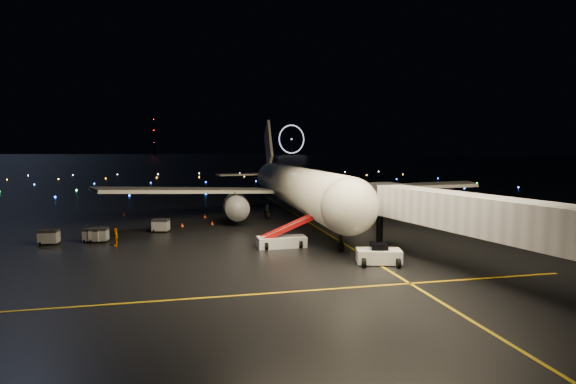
# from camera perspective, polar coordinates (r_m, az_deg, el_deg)

# --- Properties ---
(ground) EXTENTS (2000.00, 2000.00, 0.00)m
(ground) POSITION_cam_1_polar(r_m,az_deg,el_deg) (340.41, -11.77, 3.60)
(ground) COLOR black
(ground) RESTS_ON ground
(lane_centre) EXTENTS (0.25, 80.00, 0.02)m
(lane_centre) POSITION_cam_1_polar(r_m,az_deg,el_deg) (58.40, 3.75, -4.52)
(lane_centre) COLOR gold
(lane_centre) RESTS_ON ground
(lane_cross) EXTENTS (60.00, 0.25, 0.02)m
(lane_cross) POSITION_cam_1_polar(r_m,az_deg,el_deg) (31.88, -13.80, -13.14)
(lane_cross) COLOR gold
(lane_cross) RESTS_ON ground
(airliner) EXTENTS (56.77, 54.05, 15.79)m
(airliner) POSITION_cam_1_polar(r_m,az_deg,el_deg) (67.29, 0.43, 3.56)
(airliner) COLOR silver
(airliner) RESTS_ON ground
(pushback_tug) EXTENTS (4.24, 2.94, 1.83)m
(pushback_tug) POSITION_cam_1_polar(r_m,az_deg,el_deg) (40.76, 11.46, -7.67)
(pushback_tug) COLOR silver
(pushback_tug) RESTS_ON ground
(belt_loader) EXTENTS (7.39, 2.18, 3.56)m
(belt_loader) POSITION_cam_1_polar(r_m,az_deg,el_deg) (46.42, -0.83, -4.87)
(belt_loader) COLOR silver
(belt_loader) RESTS_ON ground
(crew_c) EXTENTS (0.60, 1.14, 1.86)m
(crew_c) POSITION_cam_1_polar(r_m,az_deg,el_deg) (50.67, -21.01, -5.34)
(crew_c) COLOR orange
(crew_c) RESTS_ON ground
(safety_cone_0) EXTENTS (0.53, 0.53, 0.48)m
(safety_cone_0) POSITION_cam_1_polar(r_m,az_deg,el_deg) (61.45, -9.61, -3.87)
(safety_cone_0) COLOR #F44713
(safety_cone_0) RESTS_ON ground
(safety_cone_1) EXTENTS (0.50, 0.50, 0.49)m
(safety_cone_1) POSITION_cam_1_polar(r_m,az_deg,el_deg) (67.89, -10.52, -3.00)
(safety_cone_1) COLOR #F44713
(safety_cone_1) RESTS_ON ground
(safety_cone_2) EXTENTS (0.45, 0.45, 0.49)m
(safety_cone_2) POSITION_cam_1_polar(r_m,az_deg,el_deg) (60.62, -13.29, -4.06)
(safety_cone_2) COLOR #F44713
(safety_cone_2) RESTS_ON ground
(safety_cone_3) EXTENTS (0.49, 0.49, 0.55)m
(safety_cone_3) POSITION_cam_1_polar(r_m,az_deg,el_deg) (73.71, -20.14, -2.56)
(safety_cone_3) COLOR #F44713
(safety_cone_3) RESTS_ON ground
(ferris_wheel) EXTENTS (49.33, 16.80, 52.00)m
(ferris_wheel) POSITION_cam_1_polar(r_m,az_deg,el_deg) (780.08, 0.46, 6.58)
(ferris_wheel) COLOR black
(ferris_wheel) RESTS_ON ground
(radio_mast) EXTENTS (1.80, 1.80, 64.00)m
(radio_mast) POSITION_cam_1_polar(r_m,az_deg,el_deg) (782.55, -16.65, 6.79)
(radio_mast) COLOR black
(radio_mast) RESTS_ON ground
(taxiway_lights) EXTENTS (164.00, 92.00, 0.36)m
(taxiway_lights) POSITION_cam_1_polar(r_m,az_deg,el_deg) (146.63, -10.81, 1.45)
(taxiway_lights) COLOR black
(taxiway_lights) RESTS_ON ground
(baggage_cart_0) EXTENTS (2.19, 1.80, 1.61)m
(baggage_cart_0) POSITION_cam_1_polar(r_m,az_deg,el_deg) (57.29, -15.85, -4.10)
(baggage_cart_0) COLOR gray
(baggage_cart_0) RESTS_ON ground
(baggage_cart_1) EXTENTS (2.00, 1.51, 1.57)m
(baggage_cart_1) POSITION_cam_1_polar(r_m,az_deg,el_deg) (53.39, -22.90, -5.03)
(baggage_cart_1) COLOR gray
(baggage_cart_1) RESTS_ON ground
(baggage_cart_2) EXTENTS (2.05, 1.68, 1.51)m
(baggage_cart_2) POSITION_cam_1_polar(r_m,az_deg,el_deg) (53.60, -23.55, -5.05)
(baggage_cart_2) COLOR gray
(baggage_cart_2) RESTS_ON ground
(baggage_cart_3) EXTENTS (1.98, 1.46, 1.59)m
(baggage_cart_3) POSITION_cam_1_polar(r_m,az_deg,el_deg) (54.33, -28.09, -5.06)
(baggage_cart_3) COLOR gray
(baggage_cart_3) RESTS_ON ground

